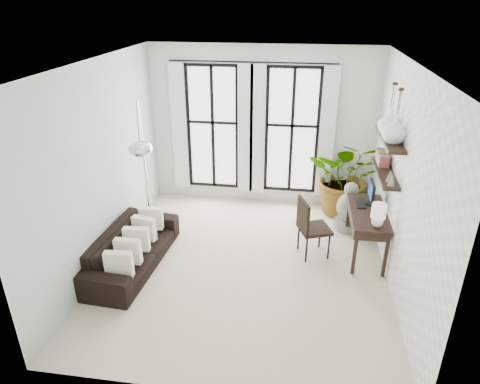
% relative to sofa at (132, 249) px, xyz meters
% --- Properties ---
extents(floor, '(5.00, 5.00, 0.00)m').
position_rel_sofa_xyz_m(floor, '(1.80, 0.26, -0.31)').
color(floor, beige).
rests_on(floor, ground).
extents(ceiling, '(5.00, 5.00, 0.00)m').
position_rel_sofa_xyz_m(ceiling, '(1.80, 0.26, 2.89)').
color(ceiling, white).
rests_on(ceiling, wall_back).
extents(wall_left, '(0.00, 5.00, 5.00)m').
position_rel_sofa_xyz_m(wall_left, '(-0.45, 0.26, 1.29)').
color(wall_left, '#ACBFB0').
rests_on(wall_left, floor).
extents(wall_right, '(0.00, 5.00, 5.00)m').
position_rel_sofa_xyz_m(wall_right, '(4.05, 0.26, 1.29)').
color(wall_right, white).
rests_on(wall_right, floor).
extents(wall_back, '(4.50, 0.00, 4.50)m').
position_rel_sofa_xyz_m(wall_back, '(1.80, 2.76, 1.29)').
color(wall_back, white).
rests_on(wall_back, floor).
extents(windows, '(3.26, 0.13, 2.65)m').
position_rel_sofa_xyz_m(windows, '(1.60, 2.69, 1.25)').
color(windows, white).
rests_on(windows, wall_back).
extents(wall_shelves, '(0.25, 1.30, 0.60)m').
position_rel_sofa_xyz_m(wall_shelves, '(3.91, 0.94, 1.41)').
color(wall_shelves, black).
rests_on(wall_shelves, wall_right).
extents(sofa, '(0.98, 2.20, 0.63)m').
position_rel_sofa_xyz_m(sofa, '(0.00, 0.00, 0.00)').
color(sofa, black).
rests_on(sofa, floor).
extents(throw_pillows, '(0.40, 1.52, 0.40)m').
position_rel_sofa_xyz_m(throw_pillows, '(0.10, -0.00, 0.19)').
color(throw_pillows, white).
rests_on(throw_pillows, sofa).
extents(plant, '(1.59, 1.43, 1.59)m').
position_rel_sofa_xyz_m(plant, '(3.51, 2.41, 0.48)').
color(plant, '#2D7228').
rests_on(plant, floor).
extents(desk, '(0.58, 1.37, 1.20)m').
position_rel_sofa_xyz_m(desk, '(3.74, 0.86, 0.44)').
color(desk, black).
rests_on(desk, floor).
extents(desk_chair, '(0.63, 0.63, 1.03)m').
position_rel_sofa_xyz_m(desk_chair, '(2.81, 0.73, 0.27)').
color(desk_chair, black).
rests_on(desk_chair, floor).
extents(arc_lamp, '(0.77, 1.47, 2.60)m').
position_rel_sofa_xyz_m(arc_lamp, '(0.10, 0.59, 1.68)').
color(arc_lamp, silver).
rests_on(arc_lamp, floor).
extents(buddha, '(0.52, 0.52, 0.94)m').
position_rel_sofa_xyz_m(buddha, '(3.55, 1.75, 0.08)').
color(buddha, gray).
rests_on(buddha, floor).
extents(vase_a, '(0.37, 0.37, 0.38)m').
position_rel_sofa_xyz_m(vase_a, '(3.91, 0.65, 1.95)').
color(vase_a, white).
rests_on(vase_a, shelf_upper).
extents(vase_b, '(0.37, 0.37, 0.38)m').
position_rel_sofa_xyz_m(vase_b, '(3.91, 1.05, 1.95)').
color(vase_b, white).
rests_on(vase_b, shelf_upper).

